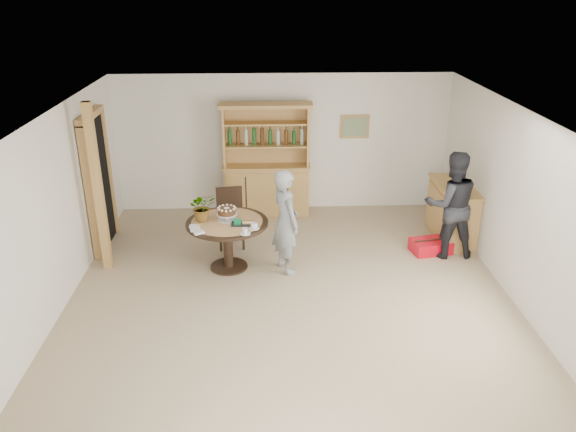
# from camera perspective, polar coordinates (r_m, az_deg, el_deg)

# --- Properties ---
(ground) EXTENTS (7.00, 7.00, 0.00)m
(ground) POSITION_cam_1_polar(r_m,az_deg,el_deg) (7.55, 0.30, -9.13)
(ground) COLOR tan
(ground) RESTS_ON ground
(room_shell) EXTENTS (6.04, 7.04, 2.52)m
(room_shell) POSITION_cam_1_polar(r_m,az_deg,el_deg) (6.79, 0.35, 3.42)
(room_shell) COLOR white
(room_shell) RESTS_ON ground
(doorway) EXTENTS (0.13, 1.10, 2.18)m
(doorway) POSITION_cam_1_polar(r_m,az_deg,el_deg) (9.26, -18.75, 3.46)
(doorway) COLOR black
(doorway) RESTS_ON ground
(pine_post) EXTENTS (0.12, 0.12, 2.50)m
(pine_post) POSITION_cam_1_polar(r_m,az_deg,el_deg) (8.43, -18.75, 2.59)
(pine_post) COLOR tan
(pine_post) RESTS_ON ground
(hutch) EXTENTS (1.62, 0.54, 2.04)m
(hutch) POSITION_cam_1_polar(r_m,az_deg,el_deg) (10.19, -2.18, 3.95)
(hutch) COLOR tan
(hutch) RESTS_ON ground
(sideboard) EXTENTS (0.54, 1.26, 0.94)m
(sideboard) POSITION_cam_1_polar(r_m,az_deg,el_deg) (9.60, 16.34, 0.37)
(sideboard) COLOR tan
(sideboard) RESTS_ON ground
(dining_table) EXTENTS (1.20, 1.20, 0.76)m
(dining_table) POSITION_cam_1_polar(r_m,az_deg,el_deg) (8.27, -6.17, -1.51)
(dining_table) COLOR black
(dining_table) RESTS_ON ground
(dining_chair) EXTENTS (0.47, 0.47, 0.95)m
(dining_chair) POSITION_cam_1_polar(r_m,az_deg,el_deg) (9.05, -5.90, 0.28)
(dining_chair) COLOR black
(dining_chair) RESTS_ON ground
(birthday_cake) EXTENTS (0.30, 0.30, 0.20)m
(birthday_cake) POSITION_cam_1_polar(r_m,az_deg,el_deg) (8.20, -6.23, 0.41)
(birthday_cake) COLOR white
(birthday_cake) RESTS_ON dining_table
(flower_vase) EXTENTS (0.47, 0.44, 0.42)m
(flower_vase) POSITION_cam_1_polar(r_m,az_deg,el_deg) (8.20, -8.70, 0.93)
(flower_vase) COLOR #3F7233
(flower_vase) RESTS_ON dining_table
(gift_tray) EXTENTS (0.30, 0.20, 0.08)m
(gift_tray) POSITION_cam_1_polar(r_m,az_deg,el_deg) (8.07, -4.76, -0.68)
(gift_tray) COLOR black
(gift_tray) RESTS_ON dining_table
(coffee_cup_a) EXTENTS (0.15, 0.15, 0.09)m
(coffee_cup_a) POSITION_cam_1_polar(r_m,az_deg,el_deg) (7.91, -3.46, -1.03)
(coffee_cup_a) COLOR white
(coffee_cup_a) RESTS_ON dining_table
(coffee_cup_b) EXTENTS (0.15, 0.15, 0.08)m
(coffee_cup_b) POSITION_cam_1_polar(r_m,az_deg,el_deg) (7.76, -4.37, -1.59)
(coffee_cup_b) COLOR white
(coffee_cup_b) RESTS_ON dining_table
(napkins) EXTENTS (0.24, 0.33, 0.03)m
(napkins) POSITION_cam_1_polar(r_m,az_deg,el_deg) (7.95, -9.31, -1.37)
(napkins) COLOR white
(napkins) RESTS_ON dining_table
(teen_boy) EXTENTS (0.58, 0.68, 1.57)m
(teen_boy) POSITION_cam_1_polar(r_m,az_deg,el_deg) (8.09, -0.25, -0.56)
(teen_boy) COLOR gray
(teen_boy) RESTS_ON ground
(adult_person) EXTENTS (0.83, 0.65, 1.68)m
(adult_person) POSITION_cam_1_polar(r_m,az_deg,el_deg) (8.88, 16.23, 1.11)
(adult_person) COLOR black
(adult_person) RESTS_ON ground
(red_suitcase) EXTENTS (0.67, 0.51, 0.21)m
(red_suitcase) POSITION_cam_1_polar(r_m,az_deg,el_deg) (9.19, 14.29, -2.97)
(red_suitcase) COLOR red
(red_suitcase) RESTS_ON ground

